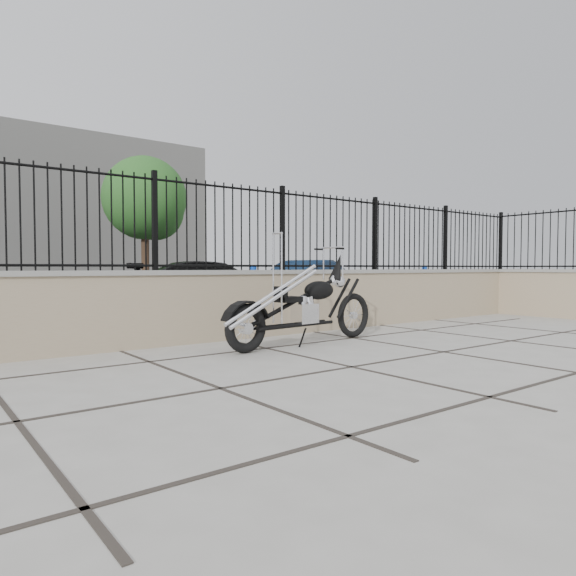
{
  "coord_description": "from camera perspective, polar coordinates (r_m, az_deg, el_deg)",
  "views": [
    {
      "loc": [
        -3.59,
        -3.65,
        1.0
      ],
      "look_at": [
        0.52,
        1.74,
        0.72
      ],
      "focal_mm": 32.0,
      "sensor_mm": 36.0,
      "label": 1
    }
  ],
  "objects": [
    {
      "name": "car_black",
      "position": [
        12.36,
        -8.16,
        0.31
      ],
      "size": [
        4.24,
        2.62,
        1.15
      ],
      "primitive_type": "imported",
      "rotation": [
        0.0,
        0.0,
        1.29
      ],
      "color": "black",
      "rests_on": "parking_lot"
    },
    {
      "name": "wall_return",
      "position": [
        11.57,
        27.24,
        -0.52
      ],
      "size": [
        0.36,
        2.5,
        0.96
      ],
      "primitive_type": "cube",
      "color": "gray",
      "rests_on": "ground_plane"
    },
    {
      "name": "bollard_b",
      "position": [
        10.37,
        -3.86,
        -0.35
      ],
      "size": [
        0.13,
        0.13,
        1.04
      ],
      "primitive_type": "cylinder",
      "rotation": [
        0.0,
        0.0,
        -0.06
      ],
      "color": "#0B35AC",
      "rests_on": "ground_plane"
    },
    {
      "name": "parking_lot",
      "position": [
        16.58,
        -24.78,
        -1.36
      ],
      "size": [
        30.0,
        30.0,
        0.0
      ],
      "primitive_type": "plane",
      "color": "black",
      "rests_on": "ground"
    },
    {
      "name": "car_blue",
      "position": [
        14.86,
        3.11,
        0.77
      ],
      "size": [
        3.87,
        2.4,
        1.2
      ],
      "primitive_type": "imported",
      "rotation": [
        0.0,
        0.0,
        1.9
      ],
      "color": "#11233E",
      "rests_on": "parking_lot"
    },
    {
      "name": "bollard_c",
      "position": [
        13.2,
        14.92,
        0.13
      ],
      "size": [
        0.15,
        0.15,
        1.03
      ],
      "primitive_type": "cylinder",
      "rotation": [
        0.0,
        0.0,
        0.26
      ],
      "color": "#0B32A6",
      "rests_on": "ground_plane"
    },
    {
      "name": "chopper_motorcycle",
      "position": [
        6.55,
        1.59,
        -0.08
      ],
      "size": [
        2.44,
        0.65,
        1.45
      ],
      "primitive_type": null,
      "rotation": [
        0.0,
        0.0,
        0.1
      ],
      "color": "black",
      "rests_on": "ground_plane"
    },
    {
      "name": "retaining_wall",
      "position": [
        7.14,
        -7.08,
        -1.86
      ],
      "size": [
        14.0,
        0.36,
        0.96
      ],
      "primitive_type": "cube",
      "color": "gray",
      "rests_on": "ground_plane"
    },
    {
      "name": "tree_right",
      "position": [
        21.48,
        -15.65,
        9.99
      ],
      "size": [
        3.3,
        3.3,
        5.57
      ],
      "rotation": [
        0.0,
        0.0,
        -0.11
      ],
      "color": "#382619",
      "rests_on": "ground_plane"
    },
    {
      "name": "iron_fence",
      "position": [
        7.15,
        -7.12,
        6.81
      ],
      "size": [
        14.0,
        0.08,
        1.2
      ],
      "primitive_type": "cube",
      "color": "black",
      "rests_on": "retaining_wall"
    },
    {
      "name": "ground_plane",
      "position": [
        5.22,
        7.1,
        -8.72
      ],
      "size": [
        90.0,
        90.0,
        0.0
      ],
      "primitive_type": "plane",
      "color": "#99968E",
      "rests_on": "ground"
    },
    {
      "name": "fence_return",
      "position": [
        11.57,
        27.34,
        4.83
      ],
      "size": [
        0.08,
        2.3,
        1.2
      ],
      "primitive_type": "cube",
      "color": "black",
      "rests_on": "wall_return"
    }
  ]
}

